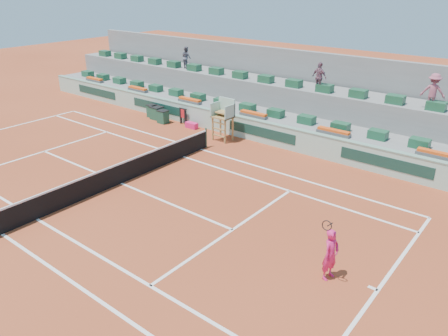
{
  "coord_description": "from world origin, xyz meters",
  "views": [
    {
      "loc": [
        14.82,
        -11.07,
        8.59
      ],
      "look_at": [
        4.0,
        2.5,
        1.0
      ],
      "focal_mm": 35.0,
      "sensor_mm": 36.0,
      "label": 1
    }
  ],
  "objects_px": {
    "umpire_chair": "(224,114)",
    "tennis_player": "(331,254)",
    "player_bag": "(192,125)",
    "drink_cooler_a": "(163,117)"
  },
  "relations": [
    {
      "from": "umpire_chair",
      "to": "tennis_player",
      "type": "distance_m",
      "value": 13.08
    },
    {
      "from": "player_bag",
      "to": "umpire_chair",
      "type": "bearing_deg",
      "value": -7.71
    },
    {
      "from": "umpire_chair",
      "to": "player_bag",
      "type": "bearing_deg",
      "value": 172.29
    },
    {
      "from": "player_bag",
      "to": "drink_cooler_a",
      "type": "bearing_deg",
      "value": -170.22
    },
    {
      "from": "umpire_chair",
      "to": "tennis_player",
      "type": "xyz_separation_m",
      "value": [
        10.44,
        -7.85,
        -0.68
      ]
    },
    {
      "from": "umpire_chair",
      "to": "drink_cooler_a",
      "type": "distance_m",
      "value": 5.13
    },
    {
      "from": "player_bag",
      "to": "tennis_player",
      "type": "distance_m",
      "value": 15.66
    },
    {
      "from": "drink_cooler_a",
      "to": "tennis_player",
      "type": "distance_m",
      "value": 17.34
    },
    {
      "from": "drink_cooler_a",
      "to": "tennis_player",
      "type": "height_order",
      "value": "tennis_player"
    },
    {
      "from": "umpire_chair",
      "to": "tennis_player",
      "type": "height_order",
      "value": "umpire_chair"
    }
  ]
}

